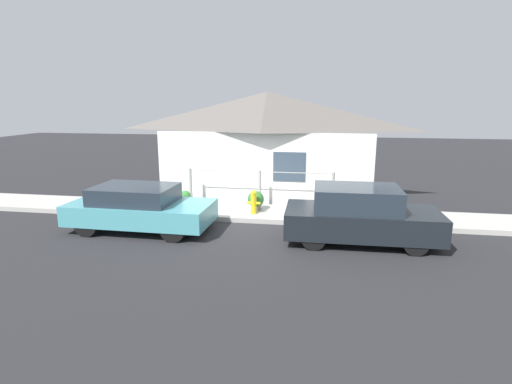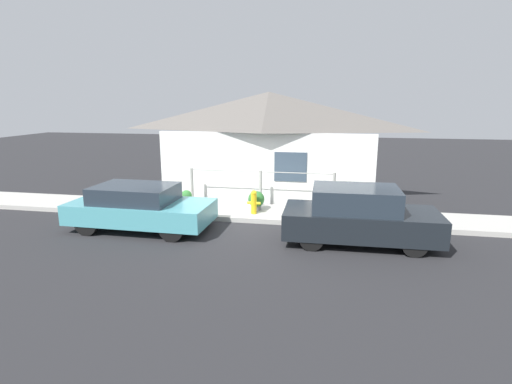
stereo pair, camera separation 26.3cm
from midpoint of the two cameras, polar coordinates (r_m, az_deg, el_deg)
ground_plane at (r=11.97m, az=-0.08°, el=-4.50°), size 60.00×60.00×0.00m
sidewalk at (r=12.77m, az=0.66°, el=-3.03°), size 24.00×1.76×0.15m
house at (r=14.54m, az=2.29°, el=10.77°), size 7.88×2.23×3.89m
fence at (r=13.29m, az=1.22°, el=0.84°), size 4.90×0.10×1.19m
car_left at (r=11.69m, az=-15.67°, el=-2.07°), size 4.00×1.83×1.27m
car_right at (r=10.53m, az=15.17°, el=-3.34°), size 3.89×1.76×1.46m
fire_hydrant at (r=12.34m, az=0.30°, el=-1.36°), size 0.42×0.19×0.75m
potted_plant_near_hydrant at (r=12.79m, az=0.63°, el=-1.14°), size 0.52×0.52×0.62m
potted_plant_by_fence at (r=13.44m, az=-9.36°, el=-0.79°), size 0.37×0.37×0.54m
potted_plant_corner at (r=12.67m, az=13.42°, el=-1.35°), size 0.60×0.60×0.70m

